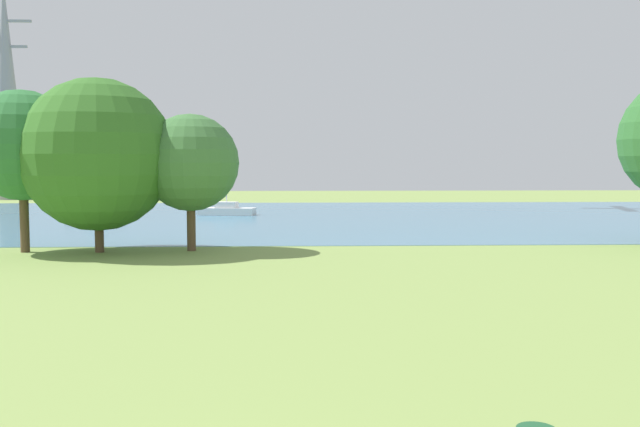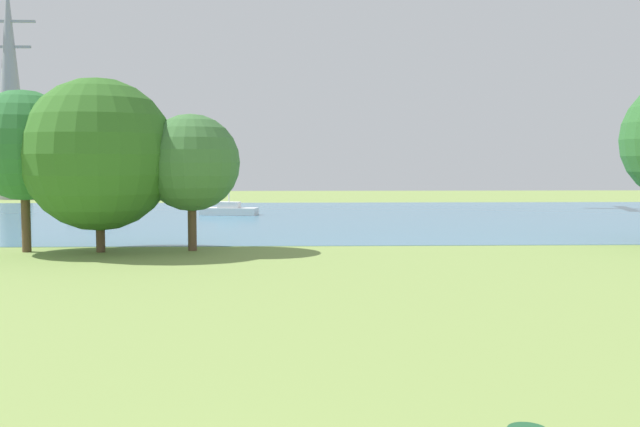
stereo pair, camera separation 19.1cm
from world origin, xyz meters
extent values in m
plane|color=#7F994C|center=(0.00, 22.00, 0.00)|extent=(160.00, 160.00, 0.00)
cube|color=teal|center=(0.00, 50.00, 0.01)|extent=(140.00, 40.00, 0.02)
cube|color=brown|center=(-15.15, 50.63, 0.32)|extent=(4.99, 2.36, 0.60)
cube|color=white|center=(-15.15, 50.63, 0.87)|extent=(1.97, 1.41, 0.50)
cylinder|color=silver|center=(-15.15, 50.63, 3.54)|extent=(0.10, 0.10, 5.84)
cube|color=white|center=(-4.72, 52.35, 0.32)|extent=(5.00, 2.39, 0.60)
cube|color=white|center=(-4.72, 52.35, 0.87)|extent=(1.98, 1.42, 0.50)
cylinder|color=silver|center=(-4.72, 52.35, 3.10)|extent=(0.10, 0.10, 4.96)
cylinder|color=brown|center=(-12.49, 28.09, 1.70)|extent=(0.44, 0.44, 3.40)
sphere|color=#2D7035|center=(-12.49, 28.09, 5.31)|extent=(5.47, 5.47, 5.47)
cylinder|color=brown|center=(-8.78, 27.94, 1.10)|extent=(0.44, 0.44, 2.21)
sphere|color=#346C25|center=(-8.78, 27.94, 4.85)|extent=(7.56, 7.56, 7.56)
cylinder|color=brown|center=(-4.28, 28.36, 1.37)|extent=(0.44, 0.44, 2.75)
sphere|color=#40743B|center=(-4.28, 28.36, 4.46)|extent=(4.89, 4.89, 4.89)
cone|color=gray|center=(-33.36, 79.32, 13.26)|extent=(4.40, 4.40, 26.52)
cube|color=gray|center=(-33.36, 79.32, 21.21)|extent=(6.40, 0.30, 0.30)
cube|color=gray|center=(-33.36, 79.32, 18.21)|extent=(5.20, 0.30, 0.30)
camera|label=1|loc=(0.84, -7.44, 4.50)|focal=39.67mm
camera|label=2|loc=(1.03, -7.45, 4.50)|focal=39.67mm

